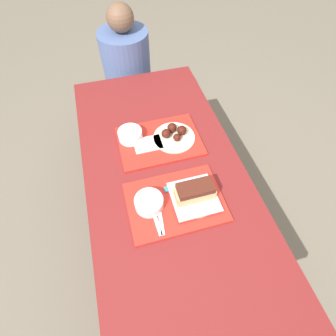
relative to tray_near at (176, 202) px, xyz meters
name	(u,v)px	position (x,y,z in m)	size (l,w,h in m)	color
ground_plane	(167,233)	(0.00, 0.16, -0.75)	(12.00, 12.00, 0.00)	#706656
picnic_table	(166,185)	(0.00, 0.16, -0.10)	(0.78, 1.69, 0.74)	maroon
picnic_bench_far	(133,97)	(0.00, 1.22, -0.36)	(0.74, 0.28, 0.47)	maroon
tray_near	(176,202)	(0.00, 0.00, 0.00)	(0.43, 0.31, 0.01)	red
tray_far	(160,141)	(0.02, 0.38, 0.00)	(0.43, 0.31, 0.01)	red
bowl_coleslaw_near	(149,202)	(-0.12, 0.01, 0.04)	(0.13, 0.13, 0.05)	silver
brisket_sandwich_plate	(195,194)	(0.08, -0.01, 0.04)	(0.20, 0.20, 0.10)	beige
plastic_fork_near	(155,218)	(-0.11, -0.06, 0.01)	(0.02, 0.17, 0.00)	white
plastic_knife_near	(160,217)	(-0.09, -0.06, 0.01)	(0.03, 0.17, 0.00)	white
condiment_packet	(168,189)	(-0.02, 0.07, 0.01)	(0.04, 0.03, 0.01)	teal
bowl_coleslaw_far	(130,134)	(-0.12, 0.43, 0.04)	(0.13, 0.13, 0.05)	silver
wings_plate_far	(174,134)	(0.10, 0.38, 0.03)	(0.22, 0.22, 0.06)	beige
napkin_far	(148,144)	(-0.04, 0.36, 0.01)	(0.14, 0.10, 0.01)	white
person_seated_across	(126,60)	(-0.01, 1.22, -0.02)	(0.35, 0.35, 0.64)	#4C6093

